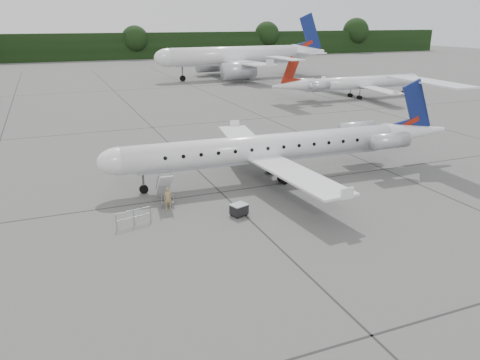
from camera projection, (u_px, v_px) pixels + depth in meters
name	position (u px, v px, depth m)	size (l,w,h in m)	color
ground	(317.00, 209.00, 31.01)	(320.00, 320.00, 0.00)	#5B5B58
treeline	(97.00, 47.00, 143.51)	(260.00, 4.00, 8.00)	black
main_regional_jet	(265.00, 135.00, 35.68)	(27.98, 20.15, 7.17)	silver
airstair	(164.00, 187.00, 31.87)	(0.85, 2.38, 2.25)	silver
passenger	(168.00, 198.00, 30.79)	(0.56, 0.37, 1.54)	#958051
safety_railing	(134.00, 218.00, 28.44)	(2.20, 0.08, 1.00)	gray
baggage_cart	(239.00, 210.00, 29.89)	(0.98, 0.79, 0.85)	black
bg_narrowbody	(234.00, 46.00, 97.65)	(36.67, 26.40, 13.16)	silver
bg_regional_right	(361.00, 76.00, 74.02)	(25.81, 18.59, 6.77)	silver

